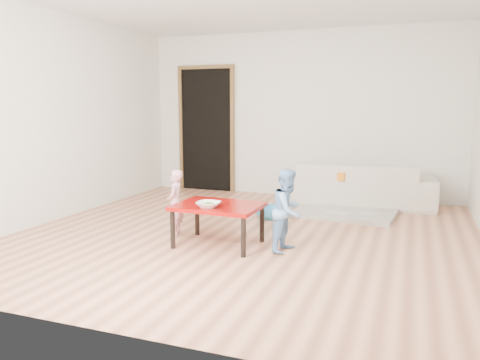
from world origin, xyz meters
The scene contains 13 objects.
floor centered at (0.00, 0.00, 0.00)m, with size 5.00×5.00×0.01m, color #9E6043.
back_wall centered at (0.00, 2.50, 1.30)m, with size 5.00×0.02×2.60m, color white.
left_wall centered at (-2.50, 0.00, 1.30)m, with size 0.02×5.00×2.60m, color white.
doorway centered at (-1.60, 2.48, 1.02)m, with size 1.02×0.08×2.11m, color brown, non-canonical shape.
sofa centered at (0.97, 2.05, 0.31)m, with size 2.15×0.84×0.63m, color beige.
cushion centered at (0.70, 1.84, 0.47)m, with size 0.45×0.40×0.12m, color orange.
red_table centered at (-0.13, -0.50, 0.22)m, with size 0.87×0.65×0.43m, color #8F0A07, non-canonical shape.
bowl centered at (-0.16, -0.67, 0.46)m, with size 0.24×0.24×0.06m, color white.
broccoli centered at (-0.16, -0.67, 0.46)m, with size 0.12×0.12×0.06m, color #2D5919, non-canonical shape.
child_pink centered at (-0.73, -0.31, 0.37)m, with size 0.27×0.18×0.74m, color #E0667A.
child_blue centered at (0.59, -0.43, 0.41)m, with size 0.40×0.31×0.82m, color #6189E1.
basin centered at (0.05, 0.83, 0.07)m, with size 0.46×0.46×0.14m, color teal.
blanket centered at (0.93, 1.43, 0.03)m, with size 1.26×1.05×0.06m, color #B9B0A3, non-canonical shape.
Camera 1 is at (1.72, -4.83, 1.43)m, focal length 35.00 mm.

